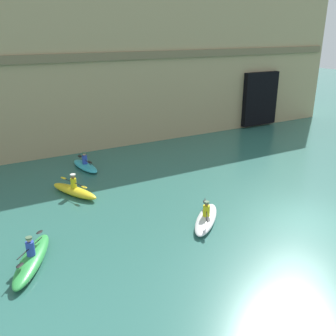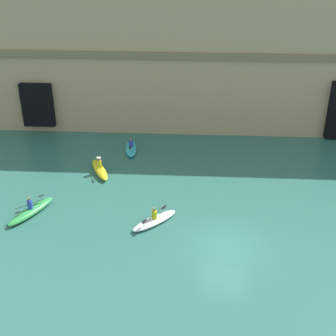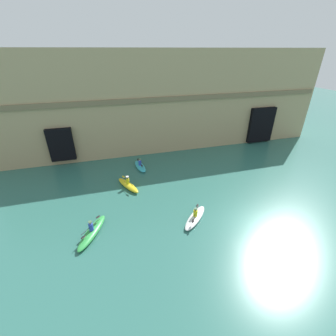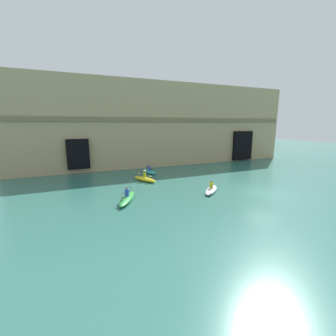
# 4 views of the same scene
# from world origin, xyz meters

# --- Properties ---
(ground_plane) EXTENTS (120.00, 120.00, 0.00)m
(ground_plane) POSITION_xyz_m (0.00, 0.00, 0.00)
(ground_plane) COLOR #2D665B
(cliff_bluff) EXTENTS (40.09, 5.58, 11.50)m
(cliff_bluff) POSITION_xyz_m (-2.37, 17.03, 5.73)
(cliff_bluff) COLOR tan
(cliff_bluff) RESTS_ON ground
(kayak_white) EXTENTS (2.79, 2.77, 1.03)m
(kayak_white) POSITION_xyz_m (-4.03, 1.87, 0.20)
(kayak_white) COLOR white
(kayak_white) RESTS_ON ground
(kayak_green) EXTENTS (2.33, 3.51, 1.16)m
(kayak_green) POSITION_xyz_m (-11.45, 2.37, 0.24)
(kayak_green) COLOR green
(kayak_green) RESTS_ON ground
(kayak_yellow) EXTENTS (1.98, 3.18, 1.17)m
(kayak_yellow) POSITION_xyz_m (-8.32, 7.71, 0.26)
(kayak_yellow) COLOR yellow
(kayak_yellow) RESTS_ON ground
(kayak_cyan) EXTENTS (1.20, 2.92, 1.06)m
(kayak_cyan) POSITION_xyz_m (-6.59, 11.28, 0.21)
(kayak_cyan) COLOR #33B2C6
(kayak_cyan) RESTS_ON ground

